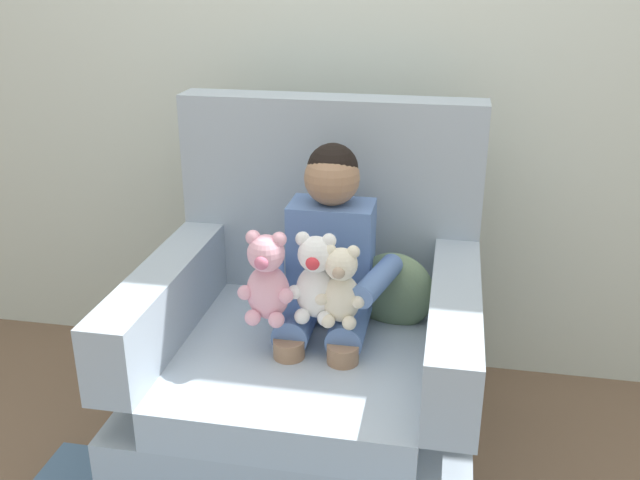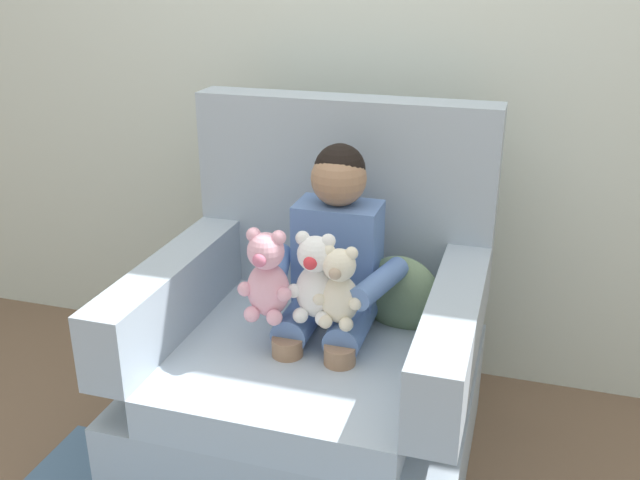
% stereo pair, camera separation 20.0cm
% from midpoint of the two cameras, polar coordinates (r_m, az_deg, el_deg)
% --- Properties ---
extents(ground_plane, '(8.00, 8.00, 0.00)m').
position_cam_midpoint_polar(ground_plane, '(2.47, 1.67, -17.31)').
color(ground_plane, brown).
extents(back_wall, '(6.00, 0.10, 2.60)m').
position_cam_midpoint_polar(back_wall, '(2.65, 6.47, 16.17)').
color(back_wall, silver).
rests_on(back_wall, ground).
extents(armchair, '(1.01, 0.94, 1.14)m').
position_cam_midpoint_polar(armchair, '(2.31, 2.13, -9.71)').
color(armchair, '#9EADBC').
rests_on(armchair, ground).
extents(seated_child, '(0.45, 0.39, 0.82)m').
position_cam_midpoint_polar(seated_child, '(2.16, 3.63, -2.27)').
color(seated_child, '#597AB7').
rests_on(seated_child, armchair).
extents(plush_pink, '(0.16, 0.13, 0.28)m').
position_cam_midpoint_polar(plush_pink, '(2.03, -1.51, -3.07)').
color(plush_pink, '#EAA8BC').
rests_on(plush_pink, armchair).
extents(plush_white, '(0.16, 0.13, 0.27)m').
position_cam_midpoint_polar(plush_white, '(2.03, 2.46, -3.25)').
color(plush_white, white).
rests_on(plush_white, armchair).
extents(plush_cream, '(0.14, 0.12, 0.24)m').
position_cam_midpoint_polar(plush_cream, '(2.01, 4.42, -3.96)').
color(plush_cream, silver).
rests_on(plush_cream, armchair).
extents(throw_pillow, '(0.27, 0.16, 0.26)m').
position_cam_midpoint_polar(throw_pillow, '(2.27, 9.05, -4.44)').
color(throw_pillow, slate).
rests_on(throw_pillow, armchair).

